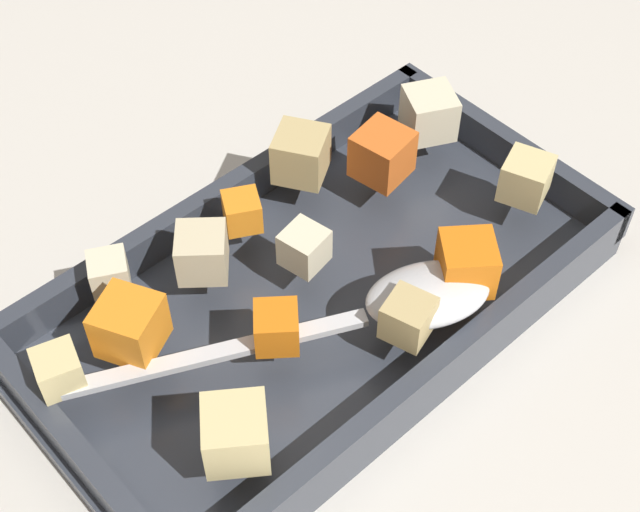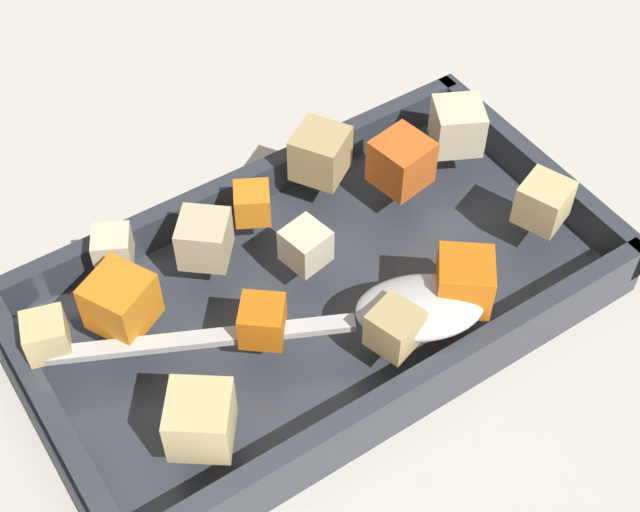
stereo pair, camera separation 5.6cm
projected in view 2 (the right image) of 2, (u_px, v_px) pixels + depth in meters
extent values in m
plane|color=beige|center=(299.00, 291.00, 0.61)|extent=(4.00, 4.00, 0.00)
cube|color=#333842|center=(320.00, 300.00, 0.59)|extent=(0.37, 0.20, 0.01)
cube|color=#333842|center=(242.00, 188.00, 0.63)|extent=(0.37, 0.01, 0.03)
cube|color=#333842|center=(413.00, 390.00, 0.53)|extent=(0.37, 0.01, 0.03)
cube|color=#333842|center=(534.00, 170.00, 0.64)|extent=(0.01, 0.20, 0.03)
cube|color=#333842|center=(53.00, 418.00, 0.51)|extent=(0.01, 0.20, 0.03)
cube|color=orange|center=(120.00, 301.00, 0.53)|extent=(0.05, 0.05, 0.03)
cube|color=orange|center=(464.00, 281.00, 0.54)|extent=(0.05, 0.05, 0.03)
cube|color=orange|center=(262.00, 321.00, 0.53)|extent=(0.04, 0.04, 0.03)
cube|color=orange|center=(252.00, 203.00, 0.59)|extent=(0.03, 0.03, 0.02)
cube|color=orange|center=(401.00, 162.00, 0.60)|extent=(0.04, 0.04, 0.03)
cube|color=#E0CC89|center=(200.00, 420.00, 0.48)|extent=(0.05, 0.05, 0.03)
cube|color=beige|center=(311.00, 243.00, 0.56)|extent=(0.03, 0.03, 0.02)
cube|color=beige|center=(204.00, 239.00, 0.56)|extent=(0.04, 0.04, 0.03)
cube|color=beige|center=(113.00, 248.00, 0.56)|extent=(0.03, 0.03, 0.02)
cube|color=tan|center=(320.00, 153.00, 0.61)|extent=(0.05, 0.05, 0.03)
cube|color=#E0CC89|center=(543.00, 202.00, 0.58)|extent=(0.04, 0.04, 0.03)
cube|color=tan|center=(395.00, 328.00, 0.52)|extent=(0.03, 0.03, 0.03)
cube|color=beige|center=(457.00, 126.00, 0.63)|extent=(0.04, 0.04, 0.03)
cube|color=#E0CC89|center=(46.00, 335.00, 0.52)|extent=(0.03, 0.03, 0.02)
ellipsoid|color=silver|center=(420.00, 307.00, 0.53)|extent=(0.09, 0.08, 0.02)
cube|color=silver|center=(203.00, 339.00, 0.53)|extent=(0.16, 0.09, 0.01)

